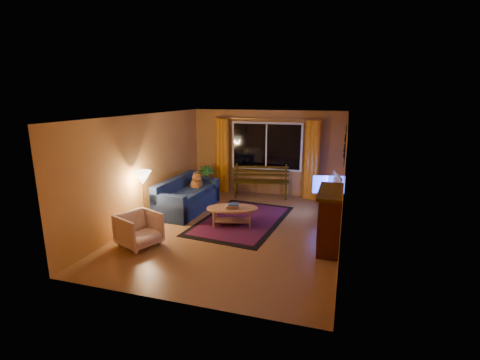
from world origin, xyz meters
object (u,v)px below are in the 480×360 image
(sofa, at_px, (188,195))
(armchair, at_px, (139,228))
(coffee_table, at_px, (232,216))
(floor_lamp, at_px, (144,200))
(tv_console, at_px, (331,205))
(bench, at_px, (261,190))

(sofa, bearing_deg, armchair, -86.91)
(coffee_table, bearing_deg, sofa, 154.82)
(floor_lamp, height_order, tv_console, floor_lamp)
(floor_lamp, bearing_deg, tv_console, 27.23)
(sofa, distance_m, floor_lamp, 1.43)
(floor_lamp, relative_size, coffee_table, 1.08)
(sofa, relative_size, armchair, 2.81)
(armchair, distance_m, coffee_table, 2.14)
(bench, xyz_separation_m, sofa, (-1.54, -1.69, 0.18))
(armchair, distance_m, tv_console, 4.64)
(sofa, xyz_separation_m, armchair, (0.02, -2.27, -0.05))
(sofa, distance_m, coffee_table, 1.60)
(armchair, xyz_separation_m, coffee_table, (1.42, 1.59, -0.15))
(sofa, distance_m, armchair, 2.27)
(tv_console, bearing_deg, coffee_table, -141.97)
(bench, height_order, coffee_table, bench)
(bench, distance_m, coffee_table, 2.36)
(bench, xyz_separation_m, floor_lamp, (-1.96, -3.04, 0.40))
(bench, bearing_deg, floor_lamp, -134.78)
(armchair, height_order, floor_lamp, floor_lamp)
(bench, height_order, floor_lamp, floor_lamp)
(tv_console, bearing_deg, floor_lamp, -147.63)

